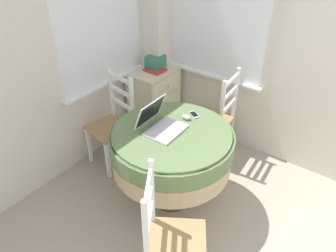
{
  "coord_description": "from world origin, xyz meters",
  "views": [
    {
      "loc": [
        -1.13,
        0.6,
        2.33
      ],
      "look_at": [
        0.83,
        2.05,
        0.69
      ],
      "focal_mm": 35.0,
      "sensor_mm": 36.0,
      "label": 1
    }
  ],
  "objects_px": {
    "round_dining_table": "(172,147)",
    "book_on_cabinet": "(155,70)",
    "dining_chair_near_right_window": "(215,118)",
    "dining_chair_camera_near": "(169,239)",
    "storage_box": "(155,62)",
    "dining_chair_near_back_window": "(114,124)",
    "computer_mouse": "(186,117)",
    "laptop": "(160,124)",
    "corner_cabinet": "(155,99)",
    "cell_phone": "(194,115)"
  },
  "relations": [
    {
      "from": "round_dining_table",
      "to": "corner_cabinet",
      "type": "xyz_separation_m",
      "value": [
        0.87,
        0.89,
        -0.22
      ]
    },
    {
      "from": "cell_phone",
      "to": "dining_chair_near_back_window",
      "type": "relative_size",
      "value": 0.13
    },
    {
      "from": "round_dining_table",
      "to": "cell_phone",
      "type": "bearing_deg",
      "value": -0.83
    },
    {
      "from": "cell_phone",
      "to": "book_on_cabinet",
      "type": "distance_m",
      "value": 1.01
    },
    {
      "from": "cell_phone",
      "to": "dining_chair_near_right_window",
      "type": "bearing_deg",
      "value": 4.32
    },
    {
      "from": "laptop",
      "to": "corner_cabinet",
      "type": "height_order",
      "value": "laptop"
    },
    {
      "from": "laptop",
      "to": "book_on_cabinet",
      "type": "relative_size",
      "value": 1.57
    },
    {
      "from": "dining_chair_near_back_window",
      "to": "dining_chair_near_right_window",
      "type": "bearing_deg",
      "value": -47.55
    },
    {
      "from": "book_on_cabinet",
      "to": "dining_chair_near_right_window",
      "type": "bearing_deg",
      "value": -91.96
    },
    {
      "from": "laptop",
      "to": "dining_chair_camera_near",
      "type": "height_order",
      "value": "laptop"
    },
    {
      "from": "dining_chair_near_back_window",
      "to": "dining_chair_camera_near",
      "type": "distance_m",
      "value": 1.52
    },
    {
      "from": "round_dining_table",
      "to": "book_on_cabinet",
      "type": "distance_m",
      "value": 1.23
    },
    {
      "from": "round_dining_table",
      "to": "computer_mouse",
      "type": "bearing_deg",
      "value": 3.31
    },
    {
      "from": "round_dining_table",
      "to": "laptop",
      "type": "distance_m",
      "value": 0.24
    },
    {
      "from": "dining_chair_near_right_window",
      "to": "cell_phone",
      "type": "bearing_deg",
      "value": -175.68
    },
    {
      "from": "dining_chair_near_right_window",
      "to": "round_dining_table",
      "type": "bearing_deg",
      "value": -177.74
    },
    {
      "from": "computer_mouse",
      "to": "dining_chair_near_right_window",
      "type": "bearing_deg",
      "value": 1.84
    },
    {
      "from": "round_dining_table",
      "to": "dining_chair_camera_near",
      "type": "bearing_deg",
      "value": -144.87
    },
    {
      "from": "cell_phone",
      "to": "dining_chair_near_back_window",
      "type": "bearing_deg",
      "value": 105.12
    },
    {
      "from": "corner_cabinet",
      "to": "dining_chair_near_back_window",
      "type": "bearing_deg",
      "value": -174.55
    },
    {
      "from": "dining_chair_near_right_window",
      "to": "dining_chair_camera_near",
      "type": "relative_size",
      "value": 1.0
    },
    {
      "from": "laptop",
      "to": "storage_box",
      "type": "distance_m",
      "value": 1.23
    },
    {
      "from": "dining_chair_near_right_window",
      "to": "laptop",
      "type": "bearing_deg",
      "value": 175.35
    },
    {
      "from": "computer_mouse",
      "to": "book_on_cabinet",
      "type": "height_order",
      "value": "computer_mouse"
    },
    {
      "from": "dining_chair_near_right_window",
      "to": "dining_chair_camera_near",
      "type": "xyz_separation_m",
      "value": [
        -1.51,
        -0.51,
        0.0
      ]
    },
    {
      "from": "laptop",
      "to": "storage_box",
      "type": "bearing_deg",
      "value": 40.43
    },
    {
      "from": "dining_chair_near_back_window",
      "to": "corner_cabinet",
      "type": "bearing_deg",
      "value": 5.45
    },
    {
      "from": "cell_phone",
      "to": "corner_cabinet",
      "type": "distance_m",
      "value": 1.12
    },
    {
      "from": "storage_box",
      "to": "book_on_cabinet",
      "type": "bearing_deg",
      "value": -146.86
    },
    {
      "from": "laptop",
      "to": "cell_phone",
      "type": "height_order",
      "value": "laptop"
    },
    {
      "from": "book_on_cabinet",
      "to": "storage_box",
      "type": "bearing_deg",
      "value": 33.14
    },
    {
      "from": "computer_mouse",
      "to": "dining_chair_near_right_window",
      "type": "height_order",
      "value": "dining_chair_near_right_window"
    },
    {
      "from": "dining_chair_near_right_window",
      "to": "dining_chair_camera_near",
      "type": "height_order",
      "value": "same"
    },
    {
      "from": "dining_chair_near_back_window",
      "to": "book_on_cabinet",
      "type": "height_order",
      "value": "dining_chair_near_back_window"
    },
    {
      "from": "corner_cabinet",
      "to": "storage_box",
      "type": "relative_size",
      "value": 3.95
    },
    {
      "from": "dining_chair_near_back_window",
      "to": "corner_cabinet",
      "type": "relative_size",
      "value": 1.3
    },
    {
      "from": "laptop",
      "to": "book_on_cabinet",
      "type": "bearing_deg",
      "value": 40.87
    },
    {
      "from": "dining_chair_near_back_window",
      "to": "dining_chair_near_right_window",
      "type": "distance_m",
      "value": 1.07
    },
    {
      "from": "round_dining_table",
      "to": "cell_phone",
      "type": "height_order",
      "value": "cell_phone"
    },
    {
      "from": "dining_chair_near_back_window",
      "to": "dining_chair_near_right_window",
      "type": "height_order",
      "value": "same"
    },
    {
      "from": "computer_mouse",
      "to": "corner_cabinet",
      "type": "bearing_deg",
      "value": 54.03
    },
    {
      "from": "dining_chair_camera_near",
      "to": "storage_box",
      "type": "height_order",
      "value": "dining_chair_camera_near"
    },
    {
      "from": "dining_chair_near_right_window",
      "to": "corner_cabinet",
      "type": "bearing_deg",
      "value": 87.14
    },
    {
      "from": "round_dining_table",
      "to": "computer_mouse",
      "type": "height_order",
      "value": "computer_mouse"
    },
    {
      "from": "cell_phone",
      "to": "computer_mouse",
      "type": "bearing_deg",
      "value": 169.32
    },
    {
      "from": "dining_chair_near_right_window",
      "to": "storage_box",
      "type": "height_order",
      "value": "dining_chair_near_right_window"
    },
    {
      "from": "dining_chair_camera_near",
      "to": "storage_box",
      "type": "relative_size",
      "value": 5.13
    },
    {
      "from": "laptop",
      "to": "storage_box",
      "type": "relative_size",
      "value": 1.76
    },
    {
      "from": "computer_mouse",
      "to": "dining_chair_near_back_window",
      "type": "height_order",
      "value": "dining_chair_near_back_window"
    },
    {
      "from": "dining_chair_camera_near",
      "to": "book_on_cabinet",
      "type": "bearing_deg",
      "value": 41.09
    }
  ]
}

